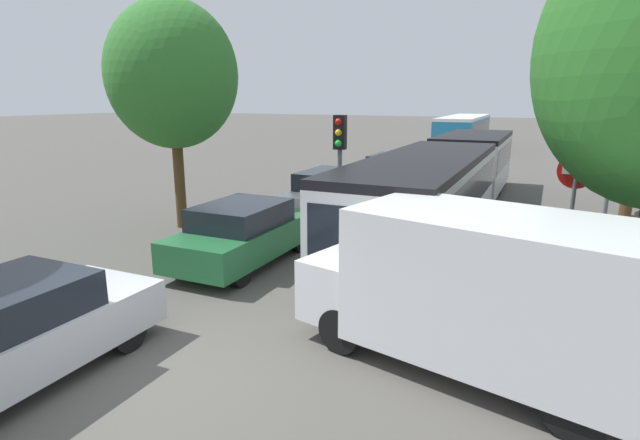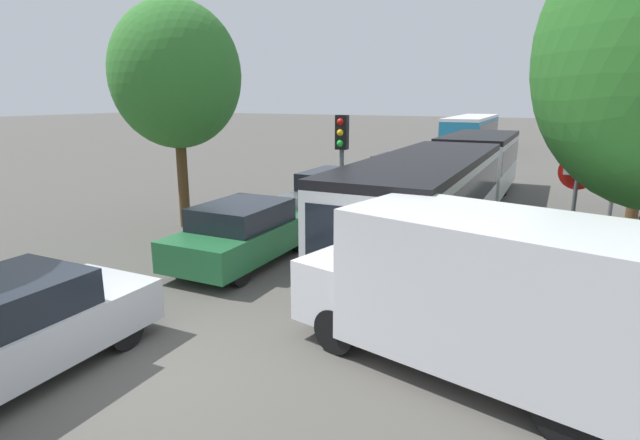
# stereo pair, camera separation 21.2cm
# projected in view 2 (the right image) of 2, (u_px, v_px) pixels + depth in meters

# --- Properties ---
(ground_plane) EXTENTS (200.00, 200.00, 0.00)m
(ground_plane) POSITION_uv_depth(u_px,v_px,m) (147.00, 377.00, 7.05)
(ground_plane) COLOR #4F4C47
(articulated_bus) EXTENTS (2.67, 16.27, 2.41)m
(articulated_bus) POSITION_uv_depth(u_px,v_px,m) (453.00, 177.00, 15.74)
(articulated_bus) COLOR silver
(articulated_bus) RESTS_ON ground
(city_bus_rear) EXTENTS (2.88, 11.59, 2.48)m
(city_bus_rear) POSITION_uv_depth(u_px,v_px,m) (472.00, 130.00, 37.47)
(city_bus_rear) COLOR teal
(city_bus_rear) RESTS_ON ground
(queued_car_silver) EXTENTS (1.83, 4.20, 1.45)m
(queued_car_silver) POSITION_uv_depth(u_px,v_px,m) (4.00, 331.00, 6.82)
(queued_car_silver) COLOR #B7BABF
(queued_car_silver) RESTS_ON ground
(queued_car_green) EXTENTS (1.84, 4.23, 1.46)m
(queued_car_green) POSITION_uv_depth(u_px,v_px,m) (244.00, 233.00, 11.78)
(queued_car_green) COLOR #236638
(queued_car_green) RESTS_ON ground
(queued_car_white) EXTENTS (1.93, 4.45, 1.54)m
(queued_car_white) POSITION_uv_depth(u_px,v_px,m) (335.00, 193.00, 16.37)
(queued_car_white) COLOR white
(queued_car_white) RESTS_ON ground
(queued_car_red) EXTENTS (1.85, 4.25, 1.47)m
(queued_car_red) POSITION_uv_depth(u_px,v_px,m) (397.00, 171.00, 21.50)
(queued_car_red) COLOR #B21E19
(queued_car_red) RESTS_ON ground
(queued_car_graphite) EXTENTS (1.69, 3.89, 1.35)m
(queued_car_graphite) POSITION_uv_depth(u_px,v_px,m) (427.00, 160.00, 25.90)
(queued_car_graphite) COLOR #47474C
(queued_car_graphite) RESTS_ON ground
(white_van) EXTENTS (5.31, 2.99, 2.31)m
(white_van) POSITION_uv_depth(u_px,v_px,m) (479.00, 289.00, 6.96)
(white_van) COLOR silver
(white_van) RESTS_ON ground
(traffic_light) EXTENTS (0.35, 0.38, 3.40)m
(traffic_light) POSITION_uv_depth(u_px,v_px,m) (342.00, 149.00, 13.27)
(traffic_light) COLOR #56595E
(traffic_light) RESTS_ON ground
(no_entry_sign) EXTENTS (0.70, 0.08, 2.82)m
(no_entry_sign) POSITION_uv_depth(u_px,v_px,m) (574.00, 202.00, 9.67)
(no_entry_sign) COLOR #56595E
(no_entry_sign) RESTS_ON ground
(direction_sign_post) EXTENTS (0.35, 1.38, 3.60)m
(direction_sign_post) POSITION_uv_depth(u_px,v_px,m) (619.00, 150.00, 12.67)
(direction_sign_post) COLOR #56595E
(direction_sign_post) RESTS_ON ground
(tree_left_mid) EXTENTS (3.71, 3.71, 6.56)m
(tree_left_mid) POSITION_uv_depth(u_px,v_px,m) (176.00, 75.00, 14.27)
(tree_left_mid) COLOR #51381E
(tree_left_mid) RESTS_ON ground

